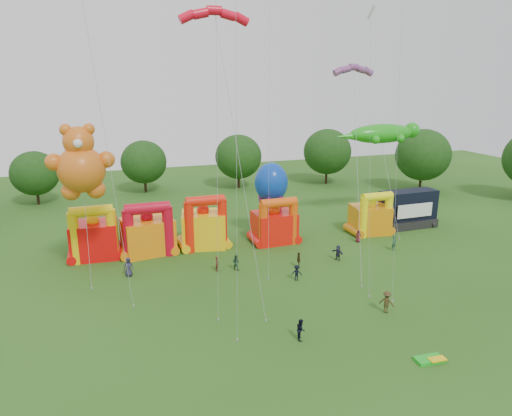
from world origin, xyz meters
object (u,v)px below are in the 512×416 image
object	(u,v)px
spectator_0	(128,267)
spectator_4	(299,260)
gecko_kite	(387,171)
bouncy_castle_2	(204,227)
octopus_kite	(271,189)
stage_trailer	(408,209)
bouncy_castle_0	(94,237)
teddy_bear_kite	(81,169)

from	to	relation	value
spectator_0	spectator_4	xyz separation A→B (m)	(16.96, -3.22, -0.16)
gecko_kite	spectator_0	size ratio (longest dim) A/B	6.79
bouncy_castle_2	octopus_kite	size ratio (longest dim) A/B	0.68
bouncy_castle_2	stage_trailer	bearing A→B (deg)	-2.36
bouncy_castle_0	spectator_4	bearing A→B (deg)	-25.27
stage_trailer	octopus_kite	distance (m)	19.02
teddy_bear_kite	octopus_kite	xyz separation A→B (m)	(20.91, 6.56, -4.89)
gecko_kite	octopus_kite	xyz separation A→B (m)	(-16.00, 0.29, -1.26)
spectator_4	stage_trailer	bearing A→B (deg)	138.75
gecko_kite	spectator_4	xyz separation A→B (m)	(-16.55, -9.48, -6.62)
bouncy_castle_0	gecko_kite	xyz separation A→B (m)	(36.64, -0.00, 5.08)
bouncy_castle_2	spectator_0	world-z (taller)	bouncy_castle_2
stage_trailer	spectator_4	xyz separation A→B (m)	(-19.09, -7.91, -1.57)
bouncy_castle_2	octopus_kite	world-z (taller)	octopus_kite
bouncy_castle_0	spectator_0	xyz separation A→B (m)	(3.13, -6.26, -1.38)
bouncy_castle_0	spectator_0	size ratio (longest dim) A/B	3.16
bouncy_castle_0	teddy_bear_kite	xyz separation A→B (m)	(-0.28, -6.27, 8.71)
octopus_kite	spectator_0	xyz separation A→B (m)	(-17.50, -6.55, -5.20)
stage_trailer	gecko_kite	bearing A→B (deg)	148.29
teddy_bear_kite	bouncy_castle_0	bearing A→B (deg)	87.47
stage_trailer	octopus_kite	world-z (taller)	octopus_kite
bouncy_castle_2	spectator_4	bearing A→B (deg)	-48.35
bouncy_castle_0	teddy_bear_kite	distance (m)	10.74
teddy_bear_kite	spectator_0	bearing A→B (deg)	0.17
stage_trailer	gecko_kite	distance (m)	5.87
stage_trailer	teddy_bear_kite	bearing A→B (deg)	-173.21
spectator_0	teddy_bear_kite	bearing A→B (deg)	-179.68
bouncy_castle_0	spectator_0	world-z (taller)	bouncy_castle_0
bouncy_castle_0	octopus_kite	world-z (taller)	octopus_kite
octopus_kite	gecko_kite	bearing A→B (deg)	-1.05
bouncy_castle_2	teddy_bear_kite	size ratio (longest dim) A/B	0.42
bouncy_castle_2	teddy_bear_kite	bearing A→B (deg)	-154.75
stage_trailer	teddy_bear_kite	size ratio (longest dim) A/B	0.50
gecko_kite	spectator_0	world-z (taller)	gecko_kite
teddy_bear_kite	spectator_0	distance (m)	10.65
gecko_kite	spectator_4	size ratio (longest dim) A/B	8.08
bouncy_castle_2	stage_trailer	world-z (taller)	bouncy_castle_2
teddy_bear_kite	spectator_0	world-z (taller)	teddy_bear_kite
bouncy_castle_2	gecko_kite	bearing A→B (deg)	1.05
bouncy_castle_2	teddy_bear_kite	world-z (taller)	teddy_bear_kite
bouncy_castle_2	gecko_kite	distance (m)	25.08
stage_trailer	spectator_4	distance (m)	20.72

